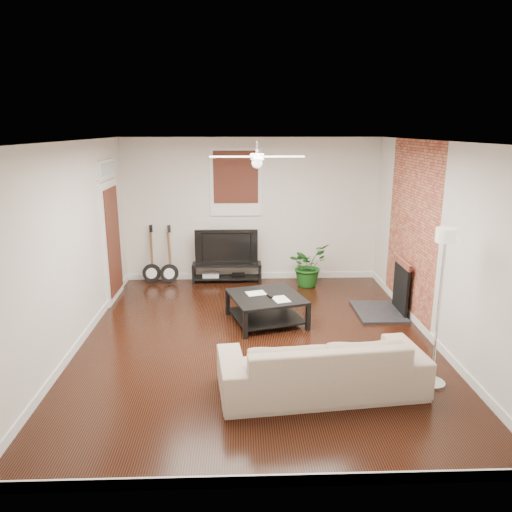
{
  "coord_description": "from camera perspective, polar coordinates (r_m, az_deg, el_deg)",
  "views": [
    {
      "loc": [
        -0.24,
        -6.52,
        2.96
      ],
      "look_at": [
        0.0,
        0.4,
        1.15
      ],
      "focal_mm": 34.37,
      "sensor_mm": 36.0,
      "label": 1
    }
  ],
  "objects": [
    {
      "name": "tv_stand",
      "position": [
        9.71,
        -3.4,
        -1.95
      ],
      "size": [
        1.35,
        0.36,
        0.38
      ],
      "primitive_type": "cube",
      "color": "black",
      "rests_on": "floor"
    },
    {
      "name": "coffee_table",
      "position": [
        7.71,
        1.2,
        -6.16
      ],
      "size": [
        1.3,
        1.3,
        0.44
      ],
      "primitive_type": "cube",
      "rotation": [
        0.0,
        0.0,
        0.28
      ],
      "color": "black",
      "rests_on": "floor"
    },
    {
      "name": "floor_lamp",
      "position": [
        6.02,
        20.5,
        -5.8
      ],
      "size": [
        0.35,
        0.35,
        1.91
      ],
      "primitive_type": null,
      "rotation": [
        0.0,
        0.0,
        0.11
      ],
      "color": "silver",
      "rests_on": "floor"
    },
    {
      "name": "room",
      "position": [
        6.71,
        0.12,
        1.2
      ],
      "size": [
        5.01,
        6.01,
        2.81
      ],
      "color": "black",
      "rests_on": "ground"
    },
    {
      "name": "potted_plant",
      "position": [
        9.46,
        6.05,
        -1.05
      ],
      "size": [
        0.98,
        0.98,
        0.82
      ],
      "primitive_type": "imported",
      "rotation": [
        0.0,
        0.0,
        0.77
      ],
      "color": "#185017",
      "rests_on": "floor"
    },
    {
      "name": "guitar_left",
      "position": [
        9.73,
        -12.16,
        0.14
      ],
      "size": [
        0.39,
        0.31,
        1.16
      ],
      "primitive_type": null,
      "rotation": [
        0.0,
        0.0,
        0.16
      ],
      "color": "black",
      "rests_on": "floor"
    },
    {
      "name": "fireplace",
      "position": [
        8.3,
        15.24,
        -3.43
      ],
      "size": [
        0.8,
        1.1,
        0.92
      ],
      "primitive_type": "cube",
      "color": "black",
      "rests_on": "floor"
    },
    {
      "name": "tv",
      "position": [
        9.59,
        -3.45,
        1.18
      ],
      "size": [
        1.21,
        0.16,
        0.7
      ],
      "primitive_type": "imported",
      "color": "black",
      "rests_on": "tv_stand"
    },
    {
      "name": "ceiling_fan",
      "position": [
        6.54,
        0.12,
        11.48
      ],
      "size": [
        1.24,
        1.24,
        0.32
      ],
      "primitive_type": null,
      "color": "white",
      "rests_on": "ceiling"
    },
    {
      "name": "brick_accent",
      "position": [
        8.16,
        17.62,
        2.92
      ],
      "size": [
        0.02,
        2.2,
        2.8
      ],
      "primitive_type": "cube",
      "color": "brown",
      "rests_on": "floor"
    },
    {
      "name": "guitar_right",
      "position": [
        9.65,
        -10.14,
        0.12
      ],
      "size": [
        0.41,
        0.34,
        1.16
      ],
      "primitive_type": null,
      "rotation": [
        0.0,
        0.0,
        0.26
      ],
      "color": "black",
      "rests_on": "floor"
    },
    {
      "name": "sofa",
      "position": [
        5.8,
        7.61,
        -12.33
      ],
      "size": [
        2.43,
        1.17,
        0.68
      ],
      "primitive_type": "imported",
      "rotation": [
        0.0,
        0.0,
        3.25
      ],
      "color": "#C0A990",
      "rests_on": "floor"
    },
    {
      "name": "window_back",
      "position": [
        9.55,
        -2.37,
        8.57
      ],
      "size": [
        1.0,
        0.06,
        1.3
      ],
      "primitive_type": "cube",
      "color": "#3C1710",
      "rests_on": "wall_back"
    },
    {
      "name": "door_left",
      "position": [
        8.88,
        -16.45,
        2.94
      ],
      "size": [
        0.08,
        1.0,
        2.5
      ],
      "primitive_type": "cube",
      "color": "white",
      "rests_on": "wall_left"
    }
  ]
}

